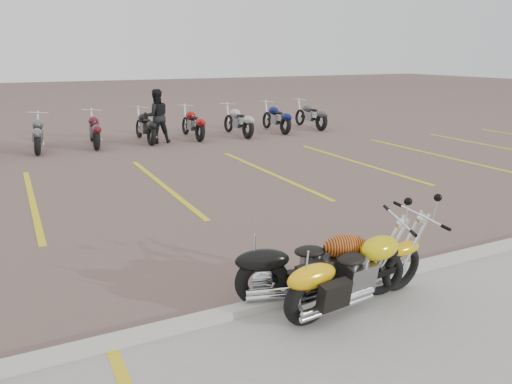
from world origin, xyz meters
TOP-DOWN VIEW (x-y plane):
  - ground at (0.00, 0.00)m, footprint 100.00×100.00m
  - curb at (0.00, -2.00)m, footprint 60.00×0.18m
  - parking_stripes at (0.00, 4.00)m, footprint 38.00×5.50m
  - yellow_cruiser at (0.36, -2.40)m, footprint 2.06×0.40m
  - flame_cruiser at (0.09, -2.08)m, footprint 2.00×0.72m
  - person_b at (1.41, 9.42)m, footprint 0.89×0.71m
  - bg_bike_row at (-0.57, 9.78)m, footprint 17.25×2.03m

SIDE VIEW (x-z plane):
  - ground at x=0.00m, z-range 0.00..0.00m
  - parking_stripes at x=0.00m, z-range 0.00..0.01m
  - curb at x=0.00m, z-range 0.00..0.12m
  - flame_cruiser at x=0.09m, z-range 0.00..0.84m
  - yellow_cruiser at x=0.36m, z-range 0.00..0.84m
  - bg_bike_row at x=-0.57m, z-range 0.00..1.10m
  - person_b at x=1.41m, z-range 0.00..1.75m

